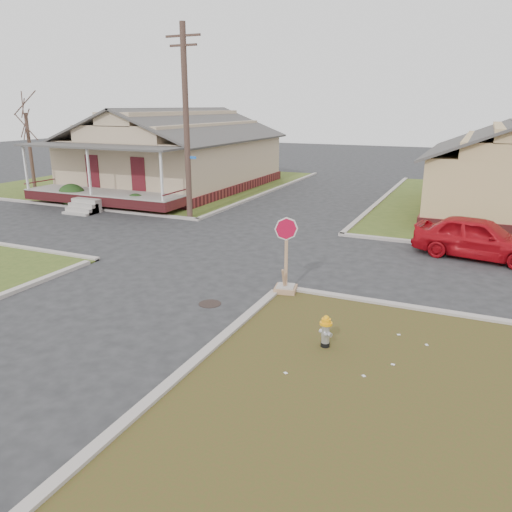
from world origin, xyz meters
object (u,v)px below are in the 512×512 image
at_px(fire_hydrant, 326,330).
at_px(stop_sign, 286,276).
at_px(utility_pole, 186,122).
at_px(red_sedan, 478,238).

height_order(fire_hydrant, stop_sign, stop_sign).
bearing_deg(fire_hydrant, stop_sign, 150.09).
distance_m(utility_pole, red_sedan, 13.80).
bearing_deg(stop_sign, utility_pole, 125.17).
distance_m(fire_hydrant, stop_sign, 3.62).
xyz_separation_m(fire_hydrant, red_sedan, (3.00, 9.20, 0.29)).
relative_size(stop_sign, red_sedan, 0.51).
height_order(utility_pole, red_sedan, utility_pole).
height_order(fire_hydrant, red_sedan, red_sedan).
relative_size(fire_hydrant, red_sedan, 0.17).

